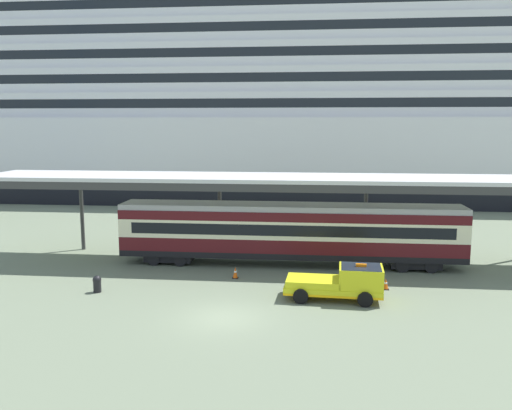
{
  "coord_description": "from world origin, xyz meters",
  "views": [
    {
      "loc": [
        4.14,
        -24.69,
        9.36
      ],
      "look_at": [
        0.84,
        7.2,
        4.5
      ],
      "focal_mm": 37.53,
      "sensor_mm": 36.0,
      "label": 1
    }
  ],
  "objects_px": {
    "train_carriage": "(290,231)",
    "service_truck": "(343,282)",
    "traffic_cone_near": "(386,284)",
    "quay_bollard": "(97,283)",
    "traffic_cone_mid": "(235,273)",
    "cruise_ship": "(237,102)"
  },
  "relations": [
    {
      "from": "traffic_cone_near",
      "to": "service_truck",
      "type": "bearing_deg",
      "value": -140.75
    },
    {
      "from": "traffic_cone_mid",
      "to": "quay_bollard",
      "type": "xyz_separation_m",
      "value": [
        -7.33,
        -3.53,
        0.16
      ]
    },
    {
      "from": "cruise_ship",
      "to": "train_carriage",
      "type": "height_order",
      "value": "cruise_ship"
    },
    {
      "from": "cruise_ship",
      "to": "traffic_cone_mid",
      "type": "distance_m",
      "value": 45.37
    },
    {
      "from": "service_truck",
      "to": "traffic_cone_near",
      "type": "relative_size",
      "value": 8.12
    },
    {
      "from": "traffic_cone_near",
      "to": "quay_bollard",
      "type": "relative_size",
      "value": 0.68
    },
    {
      "from": "traffic_cone_mid",
      "to": "quay_bollard",
      "type": "bearing_deg",
      "value": -154.31
    },
    {
      "from": "train_carriage",
      "to": "service_truck",
      "type": "bearing_deg",
      "value": -65.65
    },
    {
      "from": "cruise_ship",
      "to": "traffic_cone_near",
      "type": "xyz_separation_m",
      "value": [
        14.68,
        -44.71,
        -12.02
      ]
    },
    {
      "from": "traffic_cone_near",
      "to": "quay_bollard",
      "type": "xyz_separation_m",
      "value": [
        -16.21,
        -2.19,
        0.2
      ]
    },
    {
      "from": "train_carriage",
      "to": "traffic_cone_mid",
      "type": "relative_size",
      "value": 31.21
    },
    {
      "from": "quay_bollard",
      "to": "traffic_cone_mid",
      "type": "bearing_deg",
      "value": 25.69
    },
    {
      "from": "cruise_ship",
      "to": "service_truck",
      "type": "height_order",
      "value": "cruise_ship"
    },
    {
      "from": "train_carriage",
      "to": "quay_bollard",
      "type": "distance_m",
      "value": 12.79
    },
    {
      "from": "service_truck",
      "to": "traffic_cone_mid",
      "type": "distance_m",
      "value": 7.22
    },
    {
      "from": "train_carriage",
      "to": "traffic_cone_near",
      "type": "distance_m",
      "value": 7.74
    },
    {
      "from": "cruise_ship",
      "to": "quay_bollard",
      "type": "bearing_deg",
      "value": -91.86
    },
    {
      "from": "train_carriage",
      "to": "traffic_cone_near",
      "type": "xyz_separation_m",
      "value": [
        5.69,
        -4.85,
        -1.99
      ]
    },
    {
      "from": "service_truck",
      "to": "quay_bollard",
      "type": "relative_size",
      "value": 5.52
    },
    {
      "from": "service_truck",
      "to": "cruise_ship",
      "type": "bearing_deg",
      "value": 104.53
    },
    {
      "from": "traffic_cone_near",
      "to": "traffic_cone_mid",
      "type": "relative_size",
      "value": 0.9
    },
    {
      "from": "service_truck",
      "to": "quay_bollard",
      "type": "distance_m",
      "value": 13.67
    }
  ]
}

